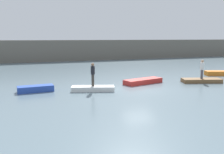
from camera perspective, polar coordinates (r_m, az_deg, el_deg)
name	(u,v)px	position (r m, az deg, el deg)	size (l,w,h in m)	color
ground_plane	(139,89)	(20.35, 6.14, -2.73)	(120.00, 120.00, 0.00)	slate
embankment_wall	(75,50)	(44.96, -8.59, 6.06)	(80.00, 1.20, 3.68)	#666056
rowboat_blue	(36,89)	(20.04, -17.16, -2.58)	(2.68, 0.96, 0.48)	#2B4CAD
rowboat_white	(93,89)	(19.48, -4.40, -2.67)	(3.34, 0.98, 0.38)	white
rowboat_red	(143,81)	(22.72, 7.16, -0.95)	(3.77, 1.18, 0.43)	red
rowboat_brown	(201,80)	(24.57, 19.88, -0.76)	(3.54, 1.28, 0.36)	brown
rowboat_orange	(218,73)	(29.86, 23.25, 0.83)	(2.82, 1.05, 0.49)	orange
person_white_shirt	(202,68)	(24.40, 20.03, 1.94)	(0.32, 0.32, 1.76)	#4C4C56
person_dark_shirt	(93,73)	(19.27, -4.44, 0.88)	(0.32, 0.32, 1.83)	#38332D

